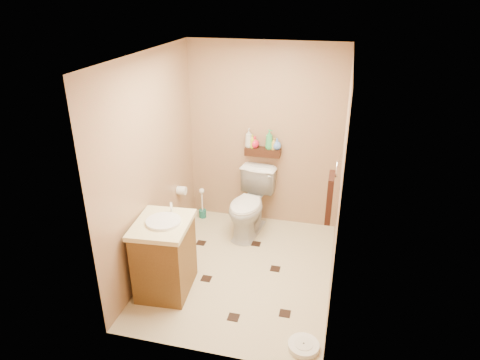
# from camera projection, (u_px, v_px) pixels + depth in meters

# --- Properties ---
(ground) EXTENTS (2.50, 2.50, 0.00)m
(ground) POSITION_uv_depth(u_px,v_px,m) (241.00, 270.00, 4.91)
(ground) COLOR beige
(ground) RESTS_ON ground
(wall_back) EXTENTS (2.00, 0.04, 2.40)m
(wall_back) POSITION_uv_depth(u_px,v_px,m) (264.00, 137.00, 5.51)
(wall_back) COLOR #A2825C
(wall_back) RESTS_ON ground
(wall_front) EXTENTS (2.00, 0.04, 2.40)m
(wall_front) POSITION_uv_depth(u_px,v_px,m) (203.00, 238.00, 3.30)
(wall_front) COLOR #A2825C
(wall_front) RESTS_ON ground
(wall_left) EXTENTS (0.04, 2.50, 2.40)m
(wall_left) POSITION_uv_depth(u_px,v_px,m) (152.00, 166.00, 4.63)
(wall_left) COLOR #A2825C
(wall_left) RESTS_ON ground
(wall_right) EXTENTS (0.04, 2.50, 2.40)m
(wall_right) POSITION_uv_depth(u_px,v_px,m) (340.00, 184.00, 4.19)
(wall_right) COLOR #A2825C
(wall_right) RESTS_ON ground
(ceiling) EXTENTS (2.00, 2.50, 0.02)m
(ceiling) POSITION_uv_depth(u_px,v_px,m) (241.00, 55.00, 3.91)
(ceiling) COLOR silver
(ceiling) RESTS_ON wall_back
(wall_shelf) EXTENTS (0.46, 0.14, 0.10)m
(wall_shelf) POSITION_uv_depth(u_px,v_px,m) (263.00, 152.00, 5.52)
(wall_shelf) COLOR #3C1A10
(wall_shelf) RESTS_ON wall_back
(floor_accents) EXTENTS (1.33, 1.45, 0.01)m
(floor_accents) POSITION_uv_depth(u_px,v_px,m) (242.00, 274.00, 4.83)
(floor_accents) COLOR black
(floor_accents) RESTS_ON ground
(toilet) EXTENTS (0.57, 0.87, 0.83)m
(toilet) POSITION_uv_depth(u_px,v_px,m) (250.00, 204.00, 5.49)
(toilet) COLOR white
(toilet) RESTS_ON ground
(vanity) EXTENTS (0.60, 0.71, 0.94)m
(vanity) POSITION_uv_depth(u_px,v_px,m) (165.00, 255.00, 4.45)
(vanity) COLOR brown
(vanity) RESTS_ON ground
(bathroom_scale) EXTENTS (0.30, 0.30, 0.06)m
(bathroom_scale) POSITION_uv_depth(u_px,v_px,m) (304.00, 346.00, 3.84)
(bathroom_scale) COLOR white
(bathroom_scale) RESTS_ON ground
(toilet_brush) EXTENTS (0.10, 0.10, 0.45)m
(toilet_brush) POSITION_uv_depth(u_px,v_px,m) (202.00, 207.00, 5.97)
(toilet_brush) COLOR #1A685B
(toilet_brush) RESTS_ON ground
(towel_ring) EXTENTS (0.12, 0.30, 0.76)m
(towel_ring) POSITION_uv_depth(u_px,v_px,m) (330.00, 195.00, 4.54)
(towel_ring) COLOR silver
(towel_ring) RESTS_ON wall_right
(toilet_paper) EXTENTS (0.12, 0.11, 0.12)m
(toilet_paper) POSITION_uv_depth(u_px,v_px,m) (182.00, 190.00, 5.44)
(toilet_paper) COLOR white
(toilet_paper) RESTS_ON wall_left
(bottle_a) EXTENTS (0.10, 0.10, 0.25)m
(bottle_a) POSITION_uv_depth(u_px,v_px,m) (249.00, 138.00, 5.49)
(bottle_a) COLOR beige
(bottle_a) RESTS_ON wall_shelf
(bottle_b) EXTENTS (0.11, 0.11, 0.17)m
(bottle_b) POSITION_uv_depth(u_px,v_px,m) (252.00, 141.00, 5.49)
(bottle_b) COLOR #C8D02B
(bottle_b) RESTS_ON wall_shelf
(bottle_c) EXTENTS (0.16, 0.16, 0.15)m
(bottle_c) POSITION_uv_depth(u_px,v_px,m) (255.00, 142.00, 5.49)
(bottle_c) COLOR red
(bottle_c) RESTS_ON wall_shelf
(bottle_d) EXTENTS (0.13, 0.13, 0.26)m
(bottle_d) POSITION_uv_depth(u_px,v_px,m) (269.00, 139.00, 5.43)
(bottle_d) COLOR #37A75A
(bottle_d) RESTS_ON wall_shelf
(bottle_e) EXTENTS (0.10, 0.10, 0.15)m
(bottle_e) POSITION_uv_depth(u_px,v_px,m) (274.00, 144.00, 5.44)
(bottle_e) COLOR gold
(bottle_e) RESTS_ON wall_shelf
(bottle_f) EXTENTS (0.15, 0.15, 0.15)m
(bottle_f) POSITION_uv_depth(u_px,v_px,m) (277.00, 144.00, 5.43)
(bottle_f) COLOR #517DCC
(bottle_f) RESTS_ON wall_shelf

